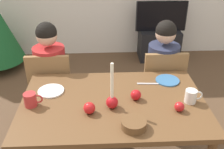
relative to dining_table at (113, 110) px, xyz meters
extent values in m
cube|color=brown|center=(0.00, 0.00, 0.06)|extent=(1.40, 0.90, 0.04)
cylinder|color=brown|center=(-0.64, 0.39, -0.31)|extent=(0.06, 0.06, 0.71)
cylinder|color=brown|center=(0.64, 0.39, -0.31)|extent=(0.06, 0.06, 0.71)
cube|color=olive|center=(-0.57, 0.69, -0.24)|extent=(0.40, 0.40, 0.04)
cube|color=olive|center=(-0.57, 0.51, 0.01)|extent=(0.40, 0.04, 0.45)
cylinder|color=olive|center=(-0.40, 0.86, -0.46)|extent=(0.04, 0.04, 0.41)
cylinder|color=olive|center=(-0.74, 0.86, -0.46)|extent=(0.04, 0.04, 0.41)
cylinder|color=olive|center=(-0.40, 0.52, -0.46)|extent=(0.04, 0.04, 0.41)
cylinder|color=olive|center=(-0.74, 0.52, -0.46)|extent=(0.04, 0.04, 0.41)
cube|color=olive|center=(0.52, 0.69, -0.24)|extent=(0.40, 0.40, 0.04)
cube|color=olive|center=(0.52, 0.51, 0.01)|extent=(0.40, 0.04, 0.45)
cylinder|color=olive|center=(0.69, 0.86, -0.46)|extent=(0.04, 0.04, 0.41)
cylinder|color=olive|center=(0.35, 0.86, -0.46)|extent=(0.04, 0.04, 0.41)
cylinder|color=olive|center=(0.69, 0.52, -0.46)|extent=(0.04, 0.04, 0.41)
cylinder|color=olive|center=(0.35, 0.52, -0.46)|extent=(0.04, 0.04, 0.41)
cube|color=#33384C|center=(-0.57, 0.64, -0.44)|extent=(0.28, 0.28, 0.45)
cylinder|color=#AD2323|center=(-0.57, 0.64, 0.02)|extent=(0.30, 0.30, 0.48)
sphere|color=tan|center=(-0.57, 0.64, 0.38)|extent=(0.19, 0.19, 0.19)
sphere|color=black|center=(-0.57, 0.64, 0.41)|extent=(0.19, 0.19, 0.19)
cube|color=#33384C|center=(0.52, 0.64, -0.44)|extent=(0.28, 0.28, 0.45)
cylinder|color=#282D47|center=(0.52, 0.64, 0.02)|extent=(0.30, 0.30, 0.48)
sphere|color=tan|center=(0.52, 0.64, 0.38)|extent=(0.19, 0.19, 0.19)
sphere|color=black|center=(0.52, 0.64, 0.41)|extent=(0.19, 0.19, 0.19)
cube|color=black|center=(0.87, 2.30, -0.43)|extent=(0.64, 0.40, 0.48)
cube|color=black|center=(0.87, 2.30, 0.04)|extent=(0.79, 0.04, 0.46)
cube|color=black|center=(0.87, 2.30, 0.04)|extent=(0.76, 0.05, 0.46)
cylinder|color=brown|center=(-1.65, 2.07, -0.60)|extent=(0.08, 0.08, 0.14)
sphere|color=red|center=(-0.01, -0.08, 0.13)|extent=(0.09, 0.09, 0.09)
cylinder|color=#EFE5C6|center=(-0.01, -0.08, 0.31)|extent=(0.02, 0.02, 0.27)
cylinder|color=white|center=(-0.49, 0.16, 0.09)|extent=(0.21, 0.21, 0.01)
cylinder|color=teal|center=(0.48, 0.28, 0.09)|extent=(0.20, 0.20, 0.01)
cylinder|color=#B72D2D|center=(-0.61, -0.03, 0.13)|extent=(0.09, 0.09, 0.10)
torus|color=#B72D2D|center=(-0.55, -0.03, 0.14)|extent=(0.07, 0.01, 0.07)
cylinder|color=silver|center=(0.58, -0.04, 0.13)|extent=(0.09, 0.09, 0.10)
torus|color=silver|center=(0.63, -0.04, 0.14)|extent=(0.07, 0.01, 0.07)
cube|color=silver|center=(0.30, 0.23, 0.09)|extent=(0.18, 0.03, 0.01)
cylinder|color=brown|center=(0.12, -0.31, 0.11)|extent=(0.17, 0.17, 0.06)
sphere|color=#B4191C|center=(0.47, -0.14, 0.12)|extent=(0.07, 0.07, 0.07)
sphere|color=red|center=(-0.18, -0.14, 0.13)|extent=(0.09, 0.09, 0.09)
sphere|color=red|center=(0.17, 0.01, 0.12)|extent=(0.08, 0.08, 0.08)
camera|label=1|loc=(-0.09, -1.65, 1.23)|focal=42.22mm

